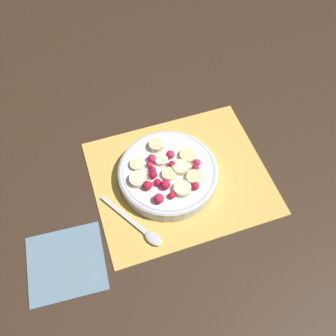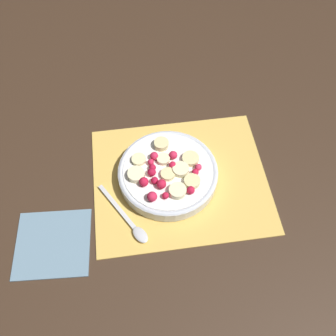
{
  "view_description": "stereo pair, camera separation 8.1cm",
  "coord_description": "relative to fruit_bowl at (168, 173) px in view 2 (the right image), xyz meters",
  "views": [
    {
      "loc": [
        -0.17,
        -0.41,
        0.73
      ],
      "look_at": [
        -0.03,
        0.01,
        0.04
      ],
      "focal_mm": 40.0,
      "sensor_mm": 36.0,
      "label": 1
    },
    {
      "loc": [
        -0.09,
        -0.43,
        0.73
      ],
      "look_at": [
        -0.03,
        0.01,
        0.04
      ],
      "focal_mm": 40.0,
      "sensor_mm": 36.0,
      "label": 2
    }
  ],
  "objects": [
    {
      "name": "napkin",
      "position": [
        -0.25,
        -0.12,
        -0.02
      ],
      "size": [
        0.16,
        0.16,
        0.01
      ],
      "color": "slate",
      "rests_on": "ground_plane"
    },
    {
      "name": "ground_plane",
      "position": [
        0.03,
        -0.01,
        -0.03
      ],
      "size": [
        3.0,
        3.0,
        0.0
      ],
      "primitive_type": "plane",
      "color": "#382619"
    },
    {
      "name": "spoon",
      "position": [
        -0.09,
        -0.1,
        -0.02
      ],
      "size": [
        0.1,
        0.15,
        0.01
      ],
      "rotation": [
        0.0,
        0.0,
        5.26
      ],
      "color": "silver",
      "rests_on": "placemat"
    },
    {
      "name": "fruit_bowl",
      "position": [
        0.0,
        0.0,
        0.0
      ],
      "size": [
        0.22,
        0.22,
        0.05
      ],
      "color": "silver",
      "rests_on": "placemat"
    },
    {
      "name": "placemat",
      "position": [
        0.03,
        -0.01,
        -0.02
      ],
      "size": [
        0.39,
        0.33,
        0.01
      ],
      "color": "#E0B251",
      "rests_on": "ground_plane"
    }
  ]
}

